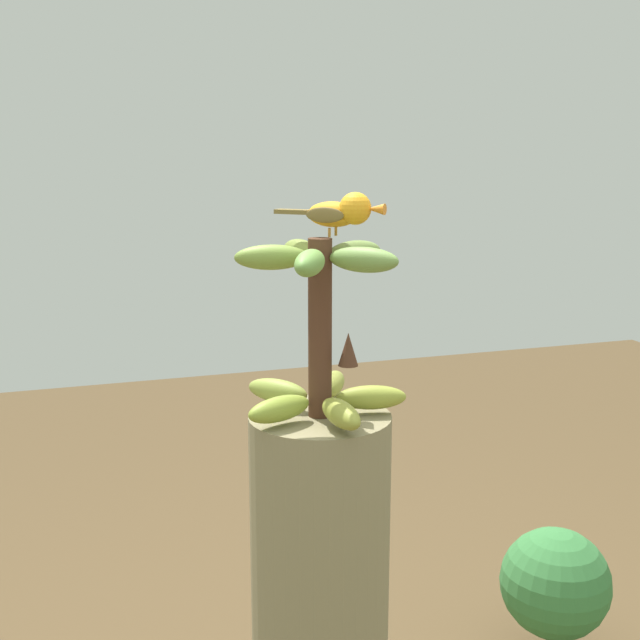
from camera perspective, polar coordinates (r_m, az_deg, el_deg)
The scene contains 3 objects.
banana_bunch at distance 1.43m, azimuth 0.05°, elevation -0.67°, with size 0.31×0.31×0.32m.
perched_bird at distance 1.42m, azimuth 1.55°, elevation 7.67°, with size 0.17×0.16×0.08m.
tropical_shrub at distance 2.58m, azimuth 16.30°, elevation -17.44°, with size 0.32×0.32×0.42m.
Camera 1 is at (-0.43, -1.33, 1.49)m, focal length 45.23 mm.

